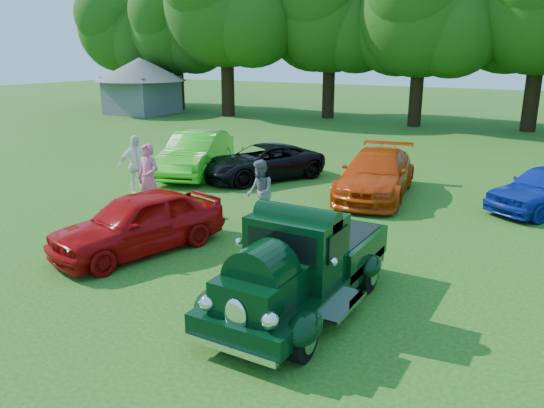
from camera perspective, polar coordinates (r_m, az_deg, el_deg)
The scene contains 11 objects.
ground at distance 10.21m, azimuth -4.32°, elevation -9.20°, with size 120.00×120.00×0.00m, color #1D4F12.
hero_pickup at distance 9.26m, azimuth 3.23°, elevation -6.77°, with size 2.09×4.48×1.75m.
red_convertible at distance 12.20m, azimuth -14.14°, elevation -1.91°, with size 1.61×4.00×1.36m, color #B20708.
back_car_lime at distance 19.49m, azimuth -8.17°, elevation 5.37°, with size 1.62×4.64×1.53m, color #37D51C.
back_car_black at distance 18.59m, azimuth -1.08°, elevation 4.53°, with size 2.02×4.38×1.22m, color black.
back_car_orange at distance 16.69m, azimuth 11.14°, elevation 3.19°, with size 1.96×4.83×1.40m, color #CB3807.
spectator_pink at distance 15.22m, azimuth -13.14°, elevation 2.77°, with size 0.69×0.45×1.89m, color #E85F8F.
spectator_grey at distance 13.72m, azimuth -1.31°, elevation 1.29°, with size 0.81×0.63×1.68m, color slate.
spectator_white at distance 16.98m, azimuth -14.47°, elevation 4.04°, with size 1.10×0.46×1.88m, color white.
gazebo at distance 39.54m, azimuth -13.91°, elevation 12.89°, with size 6.40×6.40×3.90m.
tree_line at distance 32.12m, azimuth 26.08°, elevation 19.10°, with size 61.32×10.30×12.47m.
Camera 1 is at (5.27, -7.57, 4.37)m, focal length 35.00 mm.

